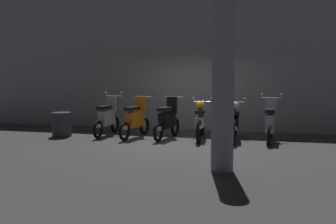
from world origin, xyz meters
The scene contains 10 objects.
ground_plane centered at (0.00, 0.00, 0.00)m, with size 80.00×80.00×0.00m, color #424244.
back_wall centered at (0.00, 2.37, 1.53)m, with size 16.00×0.30×3.06m, color gray.
motorbike_slot_0 centered at (-2.33, 0.54, 0.53)m, with size 0.59×1.68×1.29m.
motorbike_slot_1 centered at (-1.39, 0.38, 0.52)m, with size 0.58×1.67×1.18m.
motorbike_slot_2 centered at (-0.46, 0.43, 0.52)m, with size 0.58×1.67×1.18m.
motorbike_slot_3 centered at (0.46, 0.55, 0.53)m, with size 0.59×1.95×1.15m.
motorbike_slot_4 centered at (1.40, 0.55, 0.53)m, with size 0.59×1.95×1.15m.
motorbike_slot_5 centered at (2.33, 0.53, 0.53)m, with size 0.59×1.68×1.29m.
support_pillar centered at (1.31, -2.72, 1.53)m, with size 0.41×0.41×3.06m, color gray.
trash_bin centered at (-3.57, 0.09, 0.35)m, with size 0.55×0.55×0.71m, color #38383D.
Camera 1 is at (1.77, -9.12, 1.70)m, focal length 37.47 mm.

